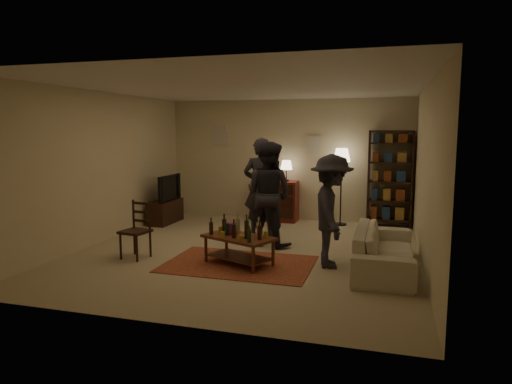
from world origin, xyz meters
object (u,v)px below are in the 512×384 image
at_px(sofa, 384,249).
at_px(bookshelf, 390,178).
at_px(dining_chair, 137,228).
at_px(person_right, 269,194).
at_px(dresser, 275,200).
at_px(coffee_table, 239,239).
at_px(person_left, 261,188).
at_px(tv_stand, 165,206).
at_px(floor_lamp, 342,160).
at_px(person_by_sofa, 331,211).

bearing_deg(sofa, bookshelf, -0.82).
height_order(dining_chair, person_right, person_right).
relative_size(bookshelf, sofa, 0.97).
xyz_separation_m(dresser, sofa, (2.39, -3.11, -0.17)).
relative_size(coffee_table, person_left, 0.64).
distance_m(dresser, person_left, 1.71).
xyz_separation_m(coffee_table, dresser, (-0.28, 3.45, 0.08)).
xyz_separation_m(tv_stand, person_right, (2.67, -1.28, 0.53)).
xyz_separation_m(dining_chair, floor_lamp, (2.83, 3.46, 0.91)).
distance_m(coffee_table, floor_lamp, 3.72).
relative_size(coffee_table, dresser, 0.89).
relative_size(coffee_table, bookshelf, 0.60).
height_order(tv_stand, floor_lamp, floor_lamp).
xyz_separation_m(bookshelf, person_left, (-2.31, -1.71, -0.09)).
xyz_separation_m(sofa, person_by_sofa, (-0.77, -0.06, 0.53)).
bearing_deg(coffee_table, dining_chair, -177.41).
distance_m(coffee_table, sofa, 2.14).
relative_size(dining_chair, tv_stand, 0.87).
distance_m(person_right, person_by_sofa, 1.55).
distance_m(dresser, person_by_sofa, 3.58).
height_order(tv_stand, person_left, person_left).
height_order(dresser, bookshelf, bookshelf).
distance_m(dining_chair, person_right, 2.28).
bearing_deg(person_right, person_left, -44.51).
height_order(bookshelf, person_left, bookshelf).
xyz_separation_m(coffee_table, dining_chair, (-1.67, -0.08, 0.09)).
distance_m(tv_stand, person_right, 3.01).
distance_m(tv_stand, floor_lamp, 3.93).
bearing_deg(person_left, dresser, -89.36).
height_order(dining_chair, dresser, dresser).
bearing_deg(coffee_table, bookshelf, 58.51).
bearing_deg(dining_chair, coffee_table, 12.07).
bearing_deg(tv_stand, dining_chair, -71.64).
bearing_deg(coffee_table, person_by_sofa, 11.83).
bearing_deg(dining_chair, tv_stand, 117.84).
relative_size(tv_stand, person_by_sofa, 0.63).
distance_m(coffee_table, person_right, 1.36).
bearing_deg(sofa, person_by_sofa, 94.18).
xyz_separation_m(dining_chair, person_right, (1.80, 1.33, 0.43)).
distance_m(dresser, bookshelf, 2.50).
bearing_deg(person_left, bookshelf, -147.46).
height_order(coffee_table, person_by_sofa, person_by_sofa).
bearing_deg(person_left, coffee_table, 90.86).
relative_size(floor_lamp, person_by_sofa, 0.98).
bearing_deg(person_right, tv_stand, -7.40).
relative_size(person_left, person_by_sofa, 1.13).
bearing_deg(person_left, tv_stand, -20.89).
distance_m(coffee_table, person_left, 1.90).
bearing_deg(person_left, floor_lamp, -133.84).
relative_size(dining_chair, sofa, 0.44).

